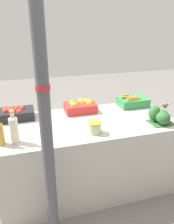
# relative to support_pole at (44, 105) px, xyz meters

# --- Properties ---
(ground_plane) EXTENTS (10.00, 10.00, 0.00)m
(ground_plane) POSITION_rel_support_pole_xyz_m (0.44, 0.56, -1.17)
(ground_plane) COLOR slate
(market_table) EXTENTS (1.70, 0.79, 0.75)m
(market_table) POSITION_rel_support_pole_xyz_m (0.44, 0.56, -0.79)
(market_table) COLOR #B7B2A8
(market_table) RESTS_ON ground_plane
(support_pole) EXTENTS (0.09, 0.09, 2.34)m
(support_pole) POSITION_rel_support_pole_xyz_m (0.00, 0.00, 0.00)
(support_pole) COLOR #4C4C51
(support_pole) RESTS_ON ground_plane
(apple_crate) EXTENTS (0.32, 0.22, 0.13)m
(apple_crate) POSITION_rel_support_pole_xyz_m (-0.22, 0.83, -0.36)
(apple_crate) COLOR black
(apple_crate) RESTS_ON market_table
(orange_crate) EXTENTS (0.32, 0.22, 0.13)m
(orange_crate) POSITION_rel_support_pole_xyz_m (0.45, 0.83, -0.36)
(orange_crate) COLOR red
(orange_crate) RESTS_ON market_table
(carrot_crate) EXTENTS (0.32, 0.22, 0.13)m
(carrot_crate) POSITION_rel_support_pole_xyz_m (1.06, 0.82, -0.37)
(carrot_crate) COLOR #2D8442
(carrot_crate) RESTS_ON market_table
(broccoli_pile) EXTENTS (0.22, 0.22, 0.16)m
(broccoli_pile) POSITION_rel_support_pole_xyz_m (1.09, 0.34, -0.35)
(broccoli_pile) COLOR #2D602D
(broccoli_pile) RESTS_ON market_table
(juice_bottle_cloudy) EXTENTS (0.07, 0.07, 0.28)m
(juice_bottle_cloudy) POSITION_rel_support_pole_xyz_m (-0.22, 0.34, -0.30)
(juice_bottle_cloudy) COLOR beige
(juice_bottle_cloudy) RESTS_ON market_table
(pickle_jar) EXTENTS (0.12, 0.12, 0.11)m
(pickle_jar) POSITION_rel_support_pole_xyz_m (0.44, 0.32, -0.37)
(pickle_jar) COLOR #B2C684
(pickle_jar) RESTS_ON market_table
(sparrow_bird) EXTENTS (0.13, 0.06, 0.05)m
(sparrow_bird) POSITION_rel_support_pole_xyz_m (1.12, 0.32, -0.23)
(sparrow_bird) COLOR #4C3D2D
(sparrow_bird) RESTS_ON broccoli_pile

